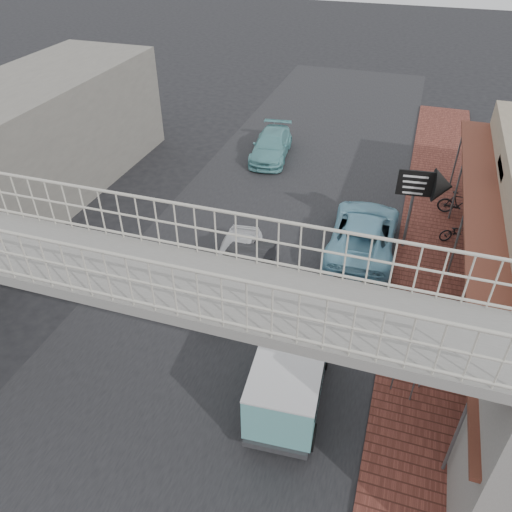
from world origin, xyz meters
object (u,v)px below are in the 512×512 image
Objects in this scene: angkot_curb at (364,232)px; angkot_van at (290,370)px; motorcycle_far at (459,204)px; angkot_far at (271,145)px; street_clock at (424,318)px; dark_sedan at (240,276)px; motorcycle_near at (458,231)px; arrow_sign at (440,187)px; white_hatchback at (235,260)px.

angkot_curb is 1.32× the size of angkot_van.
angkot_curb is 5.09m from motorcycle_far.
street_clock reaches higher than angkot_far.
angkot_van reaches higher than angkot_curb.
dark_sedan is 5.35m from angkot_curb.
angkot_far is 1.09× the size of angkot_van.
motorcycle_far reaches higher than motorcycle_near.
angkot_far is 1.30× the size of arrow_sign.
angkot_far is (-2.11, 10.83, -0.02)m from dark_sedan.
motorcycle_far is at bearing 34.66° from white_hatchback.
street_clock is (3.02, 1.31, 1.55)m from angkot_van.
motorcycle_near is 2.06m from motorcycle_far.
angkot_van is 2.62× the size of motorcycle_near.
motorcycle_far is at bearing 104.30° from street_clock.
angkot_curb is at bearing 130.20° from street_clock.
angkot_curb is 3.01× the size of motorcycle_far.
angkot_far is 2.50× the size of motorcycle_far.
angkot_curb is 9.03m from angkot_far.
motorcycle_near is 2.79m from arrow_sign.
dark_sedan reaches higher than motorcycle_far.
arrow_sign is at bearing -44.56° from angkot_far.
motorcycle_far is 0.52× the size of arrow_sign.
white_hatchback is 0.95× the size of angkot_van.
street_clock is at bearing 19.17° from angkot_van.
angkot_van reaches higher than motorcycle_near.
white_hatchback is 7.54m from street_clock.
dark_sedan is 0.75× the size of angkot_curb.
motorcycle_far is at bearing 64.90° from angkot_van.
arrow_sign reaches higher than angkot_van.
angkot_far is 2.86× the size of motorcycle_near.
street_clock is 7.17m from arrow_sign.
motorcycle_near is 0.87× the size of motorcycle_far.
white_hatchback is 5.18m from angkot_curb.
street_clock is (-1.38, -10.23, 2.13)m from motorcycle_far.
angkot_far is at bearing 92.74° from white_hatchback.
dark_sedan is 1.18× the size of arrow_sign.
white_hatchback is 1.13× the size of arrow_sign.
angkot_van is 1.19× the size of arrow_sign.
dark_sedan reaches higher than white_hatchback.
angkot_far is at bearing 142.43° from street_clock.
arrow_sign is at bearing 162.07° from motorcycle_far.
white_hatchback is at bearing -87.44° from angkot_far.
dark_sedan is 11.04m from angkot_far.
motorcycle_near is (9.31, -5.34, -0.13)m from angkot_far.
angkot_van reaches higher than angkot_far.
arrow_sign reaches higher than angkot_far.
street_clock reaches higher than angkot_curb.
dark_sedan is at bearing 102.47° from motorcycle_near.
angkot_far reaches higher than motorcycle_far.
motorcycle_far is at bearing -25.30° from motorcycle_near.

